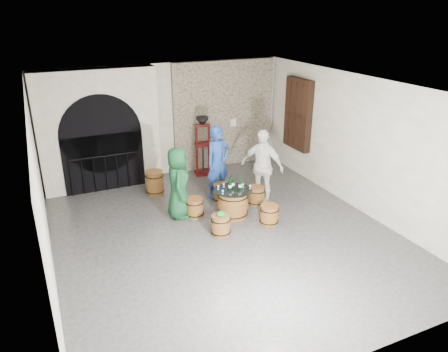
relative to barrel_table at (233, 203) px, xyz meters
name	(u,v)px	position (x,y,z in m)	size (l,w,h in m)	color
ground	(224,233)	(-0.54, -0.67, -0.34)	(8.00, 8.00, 0.00)	#313133
wall_back	(166,120)	(-0.54, 3.33, 1.26)	(8.00, 8.00, 0.00)	beige
wall_front	(355,267)	(-0.54, -4.67, 1.26)	(8.00, 8.00, 0.00)	beige
wall_left	(41,194)	(-4.04, -0.67, 1.26)	(8.00, 8.00, 0.00)	beige
wall_right	(358,144)	(2.96, -0.67, 1.26)	(8.00, 8.00, 0.00)	beige
ceiling	(224,87)	(-0.54, -0.67, 2.86)	(8.00, 8.00, 0.00)	beige
stone_facing_panel	(224,115)	(1.26, 3.27, 1.26)	(3.20, 0.12, 3.18)	gray
arched_opening	(100,131)	(-2.44, 3.07, 1.24)	(3.10, 0.60, 3.19)	beige
shuttered_window	(298,114)	(2.84, 1.73, 1.46)	(0.23, 1.10, 2.00)	black
barrel_table	(233,203)	(0.00, 0.00, 0.00)	(0.88, 0.88, 0.69)	brown
barrel_stool_left	(195,207)	(-0.82, 0.37, -0.11)	(0.44, 0.44, 0.46)	brown
barrel_stool_far	(221,192)	(0.10, 0.90, -0.11)	(0.44, 0.44, 0.46)	brown
barrel_stool_right	(256,195)	(0.83, 0.37, -0.11)	(0.44, 0.44, 0.46)	brown
barrel_stool_near_right	(269,215)	(0.60, -0.68, -0.11)	(0.44, 0.44, 0.46)	brown
barrel_stool_near_left	(221,225)	(-0.61, -0.67, -0.11)	(0.44, 0.44, 0.46)	brown
green_cap	(221,214)	(-0.61, -0.67, 0.16)	(0.23, 0.18, 0.10)	#0C8633
person_green	(178,183)	(-1.15, 0.52, 0.51)	(0.83, 0.54, 1.71)	#124223
person_blue	(218,162)	(0.13, 1.16, 0.61)	(0.69, 0.46, 1.90)	navy
person_white	(262,166)	(1.01, 0.45, 0.61)	(1.11, 0.46, 1.90)	white
wine_bottle_left	(230,185)	(-0.07, 0.00, 0.48)	(0.08, 0.08, 0.32)	black
wine_bottle_center	(240,184)	(0.15, -0.06, 0.48)	(0.08, 0.08, 0.32)	black
wine_bottle_right	(233,183)	(0.03, 0.08, 0.48)	(0.08, 0.08, 0.32)	black
tasting_glass_a	(223,192)	(-0.32, -0.13, 0.39)	(0.05, 0.05, 0.10)	#AB6A21
tasting_glass_b	(243,186)	(0.26, 0.02, 0.39)	(0.05, 0.05, 0.10)	#AB6A21
tasting_glass_c	(224,185)	(-0.14, 0.22, 0.39)	(0.05, 0.05, 0.10)	#AB6A21
tasting_glass_d	(233,184)	(0.10, 0.20, 0.39)	(0.05, 0.05, 0.10)	#AB6A21
tasting_glass_e	(250,187)	(0.38, -0.12, 0.39)	(0.05, 0.05, 0.10)	#AB6A21
tasting_glass_f	(218,188)	(-0.31, 0.15, 0.39)	(0.05, 0.05, 0.10)	#AB6A21
side_barrel	(155,183)	(-1.33, 2.00, -0.02)	(0.49, 0.49, 0.65)	brown
corking_press	(203,141)	(0.36, 2.78, 0.67)	(0.73, 0.46, 1.74)	#470E0B
control_box	(233,123)	(1.51, 3.19, 1.01)	(0.18, 0.10, 0.22)	silver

